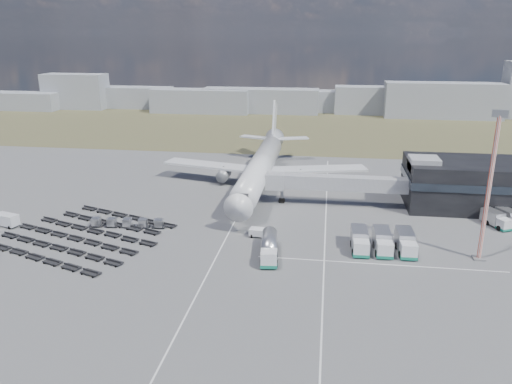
# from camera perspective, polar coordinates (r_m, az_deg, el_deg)

# --- Properties ---
(ground) EXTENTS (420.00, 420.00, 0.00)m
(ground) POSITION_cam_1_polar(r_m,az_deg,el_deg) (92.58, -2.10, -5.12)
(ground) COLOR #565659
(ground) RESTS_ON ground
(grass_strip) EXTENTS (420.00, 90.00, 0.01)m
(grass_strip) POSITION_cam_1_polar(r_m,az_deg,el_deg) (197.80, 3.67, 7.23)
(grass_strip) COLOR brown
(grass_strip) RESTS_ON ground
(lane_markings) EXTENTS (47.12, 110.00, 0.01)m
(lane_markings) POSITION_cam_1_polar(r_m,az_deg,el_deg) (94.19, 4.10, -4.74)
(lane_markings) COLOR silver
(lane_markings) RESTS_ON ground
(terminal) EXTENTS (30.40, 16.40, 11.00)m
(terminal) POSITION_cam_1_polar(r_m,az_deg,el_deg) (116.61, 23.96, 0.91)
(terminal) COLOR black
(terminal) RESTS_ON ground
(jet_bridge) EXTENTS (30.30, 3.80, 7.05)m
(jet_bridge) POSITION_cam_1_polar(r_m,az_deg,el_deg) (108.77, 8.09, 1.06)
(jet_bridge) COLOR #939399
(jet_bridge) RESTS_ON ground
(airliner) EXTENTS (51.59, 64.53, 17.62)m
(airliner) POSITION_cam_1_polar(r_m,az_deg,el_deg) (121.24, 0.62, 3.09)
(airliner) COLOR silver
(airliner) RESTS_ON ground
(skyline) EXTENTS (299.53, 27.04, 24.38)m
(skyline) POSITION_cam_1_polar(r_m,az_deg,el_deg) (236.46, 6.30, 10.67)
(skyline) COLOR gray
(skyline) RESTS_ON ground
(fuel_tanker) EXTENTS (3.83, 10.95, 3.47)m
(fuel_tanker) POSITION_cam_1_polar(r_m,az_deg,el_deg) (84.00, 1.52, -6.30)
(fuel_tanker) COLOR silver
(fuel_tanker) RESTS_ON ground
(pushback_tug) EXTENTS (3.80, 2.43, 1.58)m
(pushback_tug) POSITION_cam_1_polar(r_m,az_deg,el_deg) (92.14, 0.40, -4.69)
(pushback_tug) COLOR silver
(pushback_tug) RESTS_ON ground
(utility_van) EXTENTS (5.10, 3.34, 2.48)m
(utility_van) POSITION_cam_1_polar(r_m,az_deg,el_deg) (108.32, -26.58, -2.91)
(utility_van) COLOR silver
(utility_van) RESTS_ON ground
(catering_truck) EXTENTS (3.01, 5.80, 2.54)m
(catering_truck) POSITION_cam_1_polar(r_m,az_deg,el_deg) (124.27, 0.88, 1.55)
(catering_truck) COLOR silver
(catering_truck) RESTS_ON ground
(service_trucks_near) EXTENTS (10.76, 8.28, 3.20)m
(service_trucks_near) POSITION_cam_1_polar(r_m,az_deg,el_deg) (88.80, 14.27, -5.50)
(service_trucks_near) COLOR silver
(service_trucks_near) RESTS_ON ground
(service_trucks_far) EXTENTS (7.79, 8.33, 2.67)m
(service_trucks_far) POSITION_cam_1_polar(r_m,az_deg,el_deg) (108.53, 26.40, -2.72)
(service_trucks_far) COLOR silver
(service_trucks_far) RESTS_ON ground
(uld_row) EXTENTS (14.86, 2.80, 1.62)m
(uld_row) POSITION_cam_1_polar(r_m,az_deg,el_deg) (99.59, -14.50, -3.41)
(uld_row) COLOR black
(uld_row) RESTS_ON ground
(baggage_dollies) EXTENTS (33.29, 31.04, 0.75)m
(baggage_dollies) POSITION_cam_1_polar(r_m,az_deg,el_deg) (97.86, -19.18, -4.61)
(baggage_dollies) COLOR black
(baggage_dollies) RESTS_ON ground
(floodlight_mast) EXTENTS (2.37, 1.92, 24.81)m
(floodlight_mast) POSITION_cam_1_polar(r_m,az_deg,el_deg) (87.54, 25.09, 0.45)
(floodlight_mast) COLOR red
(floodlight_mast) RESTS_ON ground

